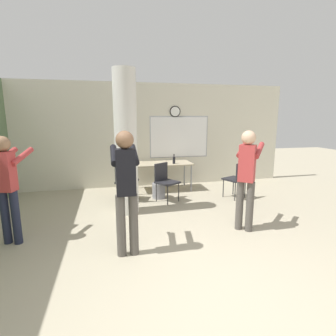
{
  "coord_description": "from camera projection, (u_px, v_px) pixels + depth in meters",
  "views": [
    {
      "loc": [
        -1.04,
        -2.14,
        1.91
      ],
      "look_at": [
        -0.02,
        2.37,
        1.0
      ],
      "focal_mm": 28.0,
      "sensor_mm": 36.0,
      "label": 1
    }
  ],
  "objects": [
    {
      "name": "ground_plane",
      "position": [
        222.0,
        309.0,
        2.65
      ],
      "size": [
        24.0,
        24.0,
        0.0
      ],
      "primitive_type": "plane",
      "color": "#ADA389"
    },
    {
      "name": "wall_back",
      "position": [
        148.0,
        136.0,
        7.22
      ],
      "size": [
        8.0,
        0.15,
        2.8
      ],
      "color": "beige",
      "rests_on": "ground_plane"
    },
    {
      "name": "support_pillar",
      "position": [
        126.0,
        143.0,
        5.07
      ],
      "size": [
        0.44,
        0.44,
        2.8
      ],
      "color": "silver",
      "rests_on": "ground_plane"
    },
    {
      "name": "folding_table",
      "position": [
        160.0,
        165.0,
        6.83
      ],
      "size": [
        1.63,
        0.74,
        0.73
      ],
      "color": "tan",
      "rests_on": "ground_plane"
    },
    {
      "name": "bottle_on_table",
      "position": [
        174.0,
        160.0,
        6.72
      ],
      "size": [
        0.07,
        0.07,
        0.25
      ],
      "color": "black",
      "rests_on": "folding_table"
    },
    {
      "name": "waste_bin",
      "position": [
        159.0,
        190.0,
        6.24
      ],
      "size": [
        0.31,
        0.31,
        0.36
      ],
      "color": "gray",
      "rests_on": "ground_plane"
    },
    {
      "name": "chair_mid_room",
      "position": [
        237.0,
        177.0,
        6.16
      ],
      "size": [
        0.58,
        0.58,
        0.87
      ],
      "color": "#232328",
      "rests_on": "ground_plane"
    },
    {
      "name": "chair_table_front",
      "position": [
        165.0,
        179.0,
        5.96
      ],
      "size": [
        0.61,
        0.61,
        0.87
      ],
      "color": "#232328",
      "rests_on": "ground_plane"
    },
    {
      "name": "chair_table_left",
      "position": [
        126.0,
        179.0,
        5.94
      ],
      "size": [
        0.58,
        0.58,
        0.87
      ],
      "color": "#232328",
      "rests_on": "ground_plane"
    },
    {
      "name": "person_playing_side",
      "position": [
        247.0,
        173.0,
        4.34
      ],
      "size": [
        0.63,
        0.67,
        1.7
      ],
      "color": "#514C47",
      "rests_on": "ground_plane"
    },
    {
      "name": "person_playing_front",
      "position": [
        126.0,
        184.0,
        3.53
      ],
      "size": [
        0.37,
        0.68,
        1.73
      ],
      "color": "#514C47",
      "rests_on": "ground_plane"
    },
    {
      "name": "person_watching_back",
      "position": [
        8.0,
        182.0,
        3.87
      ],
      "size": [
        0.49,
        0.65,
        1.64
      ],
      "color": "#1E2338",
      "rests_on": "ground_plane"
    }
  ]
}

